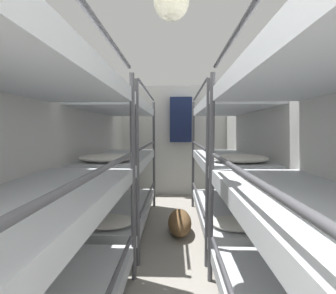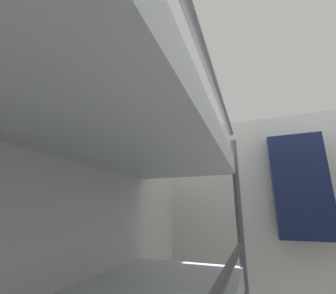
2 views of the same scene
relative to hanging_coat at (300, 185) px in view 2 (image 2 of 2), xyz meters
name	(u,v)px [view 2 (image 2 of 2)]	position (x,y,z in m)	size (l,w,h in m)	color
wall_back	(287,236)	(-0.14, 0.15, -0.44)	(2.29, 0.06, 2.27)	silver
hanging_coat	(300,185)	(0.00, 0.00, 0.00)	(0.44, 0.12, 0.90)	#192347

